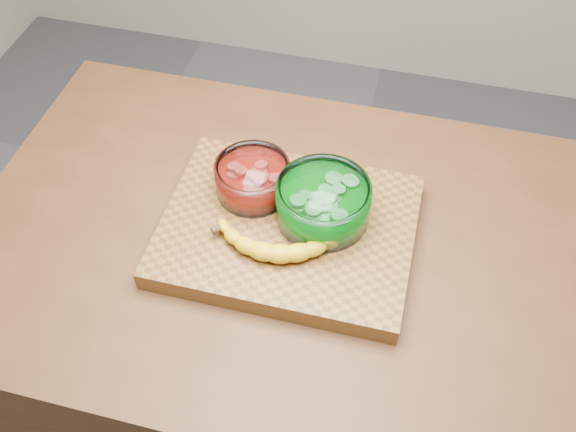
# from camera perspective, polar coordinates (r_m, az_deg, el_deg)

# --- Properties ---
(ground) EXTENTS (3.50, 3.50, 0.00)m
(ground) POSITION_cam_1_polar(r_m,az_deg,el_deg) (1.97, -0.00, -18.27)
(ground) COLOR #58595D
(ground) RESTS_ON ground
(counter) EXTENTS (1.20, 0.80, 0.90)m
(counter) POSITION_cam_1_polar(r_m,az_deg,el_deg) (1.56, -0.00, -12.13)
(counter) COLOR #492B15
(counter) RESTS_ON ground
(cutting_board) EXTENTS (0.45, 0.35, 0.04)m
(cutting_board) POSITION_cam_1_polar(r_m,az_deg,el_deg) (1.17, -0.00, -1.26)
(cutting_board) COLOR brown
(cutting_board) RESTS_ON counter
(bowl_red) EXTENTS (0.14, 0.14, 0.06)m
(bowl_red) POSITION_cam_1_polar(r_m,az_deg,el_deg) (1.18, -3.14, 3.34)
(bowl_red) COLOR white
(bowl_red) RESTS_ON cutting_board
(bowl_green) EXTENTS (0.17, 0.17, 0.08)m
(bowl_green) POSITION_cam_1_polar(r_m,az_deg,el_deg) (1.13, 3.14, 1.17)
(bowl_green) COLOR white
(bowl_green) RESTS_ON cutting_board
(banana) EXTENTS (0.26, 0.14, 0.04)m
(banana) POSITION_cam_1_polar(r_m,az_deg,el_deg) (1.11, -0.82, -1.80)
(banana) COLOR gold
(banana) RESTS_ON cutting_board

